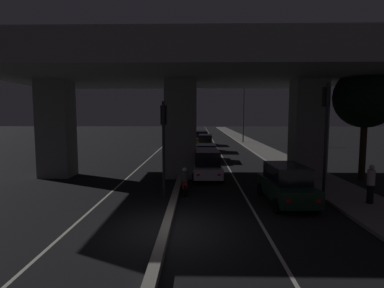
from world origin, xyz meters
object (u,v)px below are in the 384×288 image
Objects in this scene: car_white_second at (207,163)px; car_white_lead_oncoming at (173,143)px; traffic_light_left_of_median at (164,133)px; motorcycle_red_filtering_near at (185,182)px; car_grey_fifth at (202,138)px; car_black_second_oncoming at (180,135)px; car_taxi_yellow_fourth at (205,143)px; motorcycle_white_filtering_mid at (190,161)px; car_dark_blue_third at (206,152)px; car_dark_green_lead at (286,184)px; street_lamp at (241,110)px; motorcycle_black_filtering_far at (192,148)px; pedestrian_on_sidewalk at (371,184)px; traffic_light_right_of_median at (326,121)px.

car_white_lead_oncoming is (-3.62, 16.29, -0.19)m from car_white_second.
motorcycle_red_filtering_near is at bearing 40.73° from traffic_light_left_of_median.
car_grey_fifth is 2.66× the size of motorcycle_red_filtering_near.
car_white_second is 0.91× the size of car_black_second_oncoming.
motorcycle_white_filtering_mid is (-1.49, -11.20, -0.40)m from car_taxi_yellow_fourth.
car_white_second is 0.98× the size of car_dark_blue_third.
car_dark_green_lead is 36.10m from car_black_second_oncoming.
car_dark_blue_third is 6.99m from car_taxi_yellow_fourth.
car_grey_fifth reaches higher than motorcycle_white_filtering_mid.
street_lamp is 13.32m from car_white_lead_oncoming.
car_black_second_oncoming is at bearing 5.26° from motorcycle_black_filtering_far.
traffic_light_left_of_median is at bearing 174.47° from motorcycle_white_filtering_mid.
car_taxi_yellow_fourth is at bearing 108.75° from pedestrian_on_sidewalk.
car_dark_green_lead is at bearing -8.07° from traffic_light_left_of_median.
car_taxi_yellow_fourth is 11.31m from motorcycle_white_filtering_mid.
car_white_second is (2.30, 4.86, -2.33)m from traffic_light_left_of_median.
car_white_lead_oncoming is (-3.79, 8.64, -0.01)m from car_dark_blue_third.
car_white_lead_oncoming is at bearing 146.97° from car_grey_fifth.
car_white_second is at bearing 140.10° from pedestrian_on_sidewalk.
car_dark_blue_third reaches higher than motorcycle_white_filtering_mid.
pedestrian_on_sidewalk is (9.60, -1.25, -2.26)m from traffic_light_left_of_median.
traffic_light_left_of_median is 1.07× the size of car_dark_blue_third.
car_dark_green_lead is 2.22× the size of motorcycle_black_filtering_far.
motorcycle_white_filtering_mid is (-6.89, 8.31, -3.27)m from traffic_light_right_of_median.
car_taxi_yellow_fourth is at bearing 82.52° from traffic_light_left_of_median.
motorcycle_red_filtering_near is (-1.30, -4.00, -0.38)m from car_white_second.
car_white_second is 3.67m from motorcycle_white_filtering_mid.
motorcycle_red_filtering_near is at bearing 5.32° from car_white_lead_oncoming.
car_taxi_yellow_fourth is at bearing 1.52° from car_dark_blue_third.
motorcycle_red_filtering_near is at bearing 172.88° from traffic_light_right_of_median.
traffic_light_right_of_median is 1.17× the size of car_black_second_oncoming.
car_grey_fifth is 0.94× the size of car_black_second_oncoming.
traffic_light_left_of_median is 9.94m from pedestrian_on_sidewalk.
car_black_second_oncoming is 2.74× the size of pedestrian_on_sidewalk.
motorcycle_white_filtering_mid is (0.07, 7.44, 0.02)m from motorcycle_red_filtering_near.
traffic_light_left_of_median is at bearing 179.94° from traffic_light_right_of_median.
car_grey_fifth is at bearing 27.72° from car_black_second_oncoming.
car_dark_green_lead reaches higher than car_dark_blue_third.
motorcycle_white_filtering_mid is (2.40, -12.85, -0.17)m from car_white_lead_oncoming.
motorcycle_black_filtering_far is at bearing 4.69° from car_white_second.
car_grey_fifth is at bearing -0.79° from car_white_second.
car_dark_green_lead is 5.18m from motorcycle_red_filtering_near.
car_black_second_oncoming is (-3.78, 22.02, 0.04)m from car_dark_blue_third.
car_dark_green_lead reaches higher than car_black_second_oncoming.
traffic_light_left_of_median is 21.35m from car_white_lead_oncoming.
car_dark_blue_third is at bearing -165.04° from motorcycle_black_filtering_far.
pedestrian_on_sidewalk is at bearing -157.36° from motorcycle_black_filtering_far.
car_white_second is at bearing 64.69° from traffic_light_left_of_median.
traffic_light_left_of_median is 2.62× the size of motorcycle_white_filtering_mid.
car_white_lead_oncoming is (-3.88, 1.65, -0.23)m from car_taxi_yellow_fourth.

